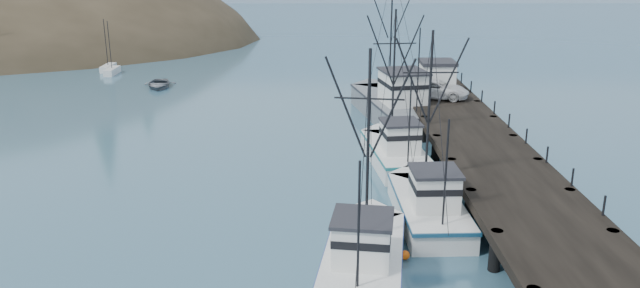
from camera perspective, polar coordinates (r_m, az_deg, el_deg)
The scene contains 10 objects.
ground at distance 28.37m, azimuth -7.16°, elevation -12.39°, with size 400.00×400.00×0.00m, color #30556C.
pier at distance 43.59m, azimuth 13.94°, elevation 0.40°, with size 6.00×44.00×2.00m.
moored_sailboats at distance 88.06m, azimuth -23.77°, elevation 6.95°, with size 25.14×20.88×6.35m.
trawler_near at distance 34.45m, azimuth 9.81°, elevation -5.44°, with size 3.58×10.11×10.42m.
trawler_mid at distance 28.77m, azimuth 4.06°, elevation -10.00°, with size 4.71×10.40×10.37m.
trawler_far at distance 43.10m, azimuth 6.81°, elevation -0.60°, with size 4.30×10.32×10.64m.
work_vessel at distance 54.38m, azimuth 6.79°, elevation 3.62°, with size 7.20×15.87×13.18m.
pier_shed at distance 55.87m, azimuth 10.64°, elevation 6.12°, with size 3.00×3.20×2.80m.
pickup_truck at distance 53.65m, azimuth 10.55°, elevation 4.95°, with size 2.54×5.50×1.53m, color silver.
motorboat at distance 68.86m, azimuth -14.53°, elevation 5.04°, with size 3.46×4.84×1.00m, color slate.
Camera 1 is at (3.39, -24.44, 14.00)m, focal length 35.00 mm.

